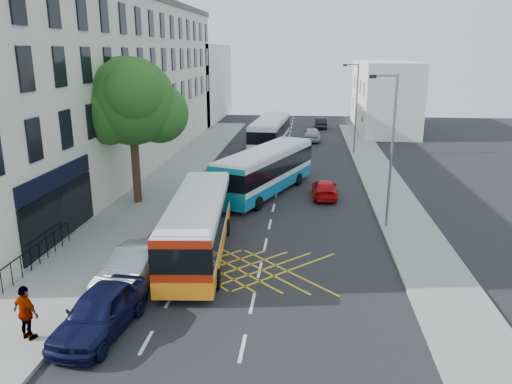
% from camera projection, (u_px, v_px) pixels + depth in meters
% --- Properties ---
extents(ground, '(120.00, 120.00, 0.00)m').
position_uv_depth(ground, '(242.00, 348.00, 16.08)').
color(ground, black).
rests_on(ground, ground).
extents(pavement_left, '(5.00, 70.00, 0.15)m').
position_uv_depth(pavement_left, '(138.00, 203.00, 31.24)').
color(pavement_left, gray).
rests_on(pavement_left, ground).
extents(pavement_right, '(3.00, 70.00, 0.15)m').
position_uv_depth(pavement_right, '(399.00, 210.00, 29.69)').
color(pavement_right, gray).
rests_on(pavement_right, ground).
extents(terrace_main, '(8.30, 45.00, 13.50)m').
position_uv_depth(terrace_main, '(104.00, 84.00, 39.02)').
color(terrace_main, beige).
rests_on(terrace_main, ground).
extents(terrace_far, '(8.00, 20.00, 10.00)m').
position_uv_depth(terrace_far, '(192.00, 82.00, 68.70)').
color(terrace_far, silver).
rests_on(terrace_far, ground).
extents(building_right, '(6.00, 18.00, 8.00)m').
position_uv_depth(building_right, '(383.00, 96.00, 59.86)').
color(building_right, silver).
rests_on(building_right, ground).
extents(street_tree, '(6.30, 5.70, 8.80)m').
position_uv_depth(street_tree, '(131.00, 102.00, 29.50)').
color(street_tree, '#382619').
rests_on(street_tree, pavement_left).
extents(lamp_near, '(1.45, 0.15, 8.00)m').
position_uv_depth(lamp_near, '(390.00, 144.00, 25.70)').
color(lamp_near, slate).
rests_on(lamp_near, pavement_right).
extents(lamp_far, '(1.45, 0.15, 8.00)m').
position_uv_depth(lamp_far, '(355.00, 104.00, 44.84)').
color(lamp_far, slate).
rests_on(lamp_far, pavement_right).
extents(railings, '(0.08, 5.60, 1.14)m').
position_uv_depth(railings, '(39.00, 252.00, 21.89)').
color(railings, black).
rests_on(railings, pavement_left).
extents(bus_near, '(3.24, 10.26, 2.84)m').
position_uv_depth(bus_near, '(198.00, 225.00, 22.98)').
color(bus_near, silver).
rests_on(bus_near, ground).
extents(bus_mid, '(6.10, 10.84, 3.00)m').
position_uv_depth(bus_mid, '(265.00, 170.00, 33.09)').
color(bus_mid, silver).
rests_on(bus_mid, ground).
extents(bus_far, '(3.31, 11.12, 3.08)m').
position_uv_depth(bus_far, '(270.00, 133.00, 47.57)').
color(bus_far, silver).
rests_on(bus_far, ground).
extents(parked_car_blue, '(2.31, 4.73, 1.55)m').
position_uv_depth(parked_car_blue, '(100.00, 312.00, 16.80)').
color(parked_car_blue, black).
rests_on(parked_car_blue, ground).
extents(parked_car_silver, '(2.24, 4.86, 1.55)m').
position_uv_depth(parked_car_silver, '(135.00, 267.00, 20.28)').
color(parked_car_silver, '#A1A3A9').
rests_on(parked_car_silver, ground).
extents(red_hatchback, '(1.62, 3.93, 1.14)m').
position_uv_depth(red_hatchback, '(325.00, 189.00, 32.52)').
color(red_hatchback, '#C3080A').
rests_on(red_hatchback, ground).
extents(distant_car_grey, '(2.62, 5.02, 1.35)m').
position_uv_depth(distant_car_grey, '(263.00, 129.00, 56.26)').
color(distant_car_grey, '#43454B').
rests_on(distant_car_grey, ground).
extents(distant_car_silver, '(1.80, 4.31, 1.46)m').
position_uv_depth(distant_car_silver, '(312.00, 134.00, 52.55)').
color(distant_car_silver, '#AEB2B6').
rests_on(distant_car_silver, ground).
extents(distant_car_dark, '(1.45, 3.93, 1.29)m').
position_uv_depth(distant_car_dark, '(321.00, 123.00, 61.37)').
color(distant_car_dark, black).
rests_on(distant_car_dark, ground).
extents(pedestrian_far, '(1.19, 0.84, 1.88)m').
position_uv_depth(pedestrian_far, '(26.00, 313.00, 16.11)').
color(pedestrian_far, gray).
rests_on(pedestrian_far, pavement_left).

